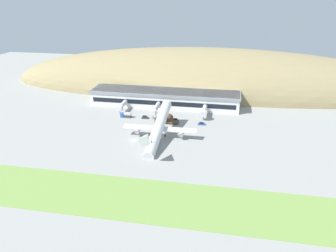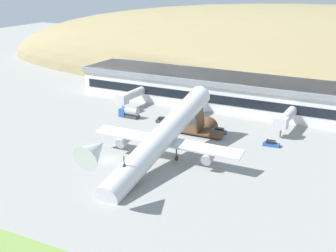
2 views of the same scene
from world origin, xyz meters
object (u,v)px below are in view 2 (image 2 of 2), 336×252
service_car_0 (271,144)px  service_car_1 (163,121)px  fuel_truck (129,113)px  jetway_0 (130,96)px  jetway_2 (285,118)px  cargo_airplane (163,138)px  service_car_2 (219,131)px  traffic_cone_0 (133,133)px  terminal_building (218,88)px  jetway_1 (187,106)px

service_car_0 → service_car_1: 32.13m
fuel_truck → jetway_0: bearing=121.7°
jetway_2 → cargo_airplane: 37.19m
fuel_truck → service_car_2: bearing=-1.3°
fuel_truck → traffic_cone_0: size_ratio=10.63×
service_car_1 → terminal_building: bearing=74.7°
traffic_cone_0 → fuel_truck: bearing=125.7°
cargo_airplane → jetway_1: bearing=106.0°
jetway_0 → traffic_cone_0: jetway_0 is taller
jetway_2 → service_car_0: size_ratio=3.33×
terminal_building → service_car_1: terminal_building is taller
terminal_building → cargo_airplane: (6.67, -48.29, 0.11)m
cargo_airplane → fuel_truck: bearing=135.1°
service_car_0 → service_car_1: bearing=173.7°
jetway_2 → service_car_0: bearing=-91.4°
service_car_2 → fuel_truck: fuel_truck is taller
jetway_1 → service_car_0: (27.32, -9.48, -3.41)m
service_car_1 → jetway_0: bearing=153.3°
jetway_1 → service_car_1: (-4.61, -5.96, -3.33)m
jetway_0 → jetway_2: bearing=-0.3°
cargo_airplane → service_car_2: bearing=80.6°
service_car_2 → traffic_cone_0: (-19.39, -11.37, -0.32)m
jetway_1 → service_car_1: 8.23m
jetway_2 → fuel_truck: (-43.10, -7.89, -2.52)m
cargo_airplane → fuel_truck: 34.31m
cargo_airplane → service_car_1: bearing=118.7°
terminal_building → jetway_0: size_ratio=6.87×
jetway_0 → traffic_cone_0: (13.64, -20.13, -3.71)m
fuel_truck → traffic_cone_0: fuel_truck is taller
jetway_2 → service_car_0: (-0.29, -11.29, -3.41)m
terminal_building → jetway_0: bearing=-144.4°
service_car_0 → fuel_truck: size_ratio=0.67×
jetway_0 → fuel_truck: (5.01, -8.13, -2.52)m
service_car_0 → cargo_airplane: bearing=-132.1°
service_car_0 → traffic_cone_0: size_ratio=7.11×
cargo_airplane → fuel_truck: size_ratio=8.92×
jetway_2 → service_car_1: bearing=-166.5°
jetway_2 → cargo_airplane: cargo_airplane is taller
jetway_0 → jetway_2: size_ratio=0.97×
traffic_cone_0 → jetway_2: bearing=30.0°
service_car_0 → jetway_0: bearing=166.5°
service_car_1 → service_car_0: bearing=-6.3°
jetway_1 → service_car_0: jetway_1 is taller
jetway_0 → service_car_2: size_ratio=3.11×
terminal_building → fuel_truck: 30.13m
jetway_0 → cargo_airplane: (29.14, -32.18, 1.54)m
jetway_2 → cargo_airplane: bearing=-120.7°
jetway_1 → traffic_cone_0: 19.70m
terminal_building → service_car_2: (10.56, -24.87, -4.83)m
terminal_building → jetway_1: bearing=-96.2°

